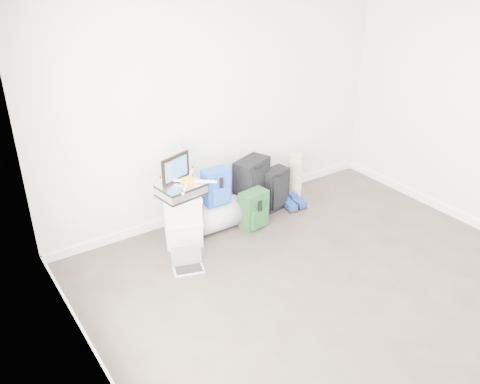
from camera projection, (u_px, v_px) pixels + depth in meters
ground at (368, 317)px, 4.62m from camera, size 5.00×5.00×0.00m
room_envelope at (392, 139)px, 3.85m from camera, size 4.52×5.02×2.71m
boxes_stack at (183, 219)px, 5.60m from camera, size 0.51×0.47×0.59m
briefcase at (181, 190)px, 5.44m from camera, size 0.51×0.40×0.13m
painting at (176, 168)px, 5.41m from camera, size 0.38×0.15×0.30m
drone at (188, 181)px, 5.42m from camera, size 0.50×0.50×0.06m
duffel_bag at (216, 216)px, 5.91m from camera, size 0.59×0.37×0.36m
blue_backpack at (216, 187)px, 5.71m from camera, size 0.30×0.22×0.42m
large_suitcase at (252, 186)px, 6.23m from camera, size 0.51×0.42×0.69m
green_backpack at (254, 210)px, 5.95m from camera, size 0.35×0.27×0.45m
carry_on at (275, 189)px, 6.33m from camera, size 0.37×0.27×0.53m
shoes at (293, 203)px, 6.46m from camera, size 0.28×0.31×0.10m
rolled_rug at (295, 175)px, 6.64m from camera, size 0.19×0.19×0.58m
laptop at (188, 264)px, 5.27m from camera, size 0.37×0.31×0.22m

